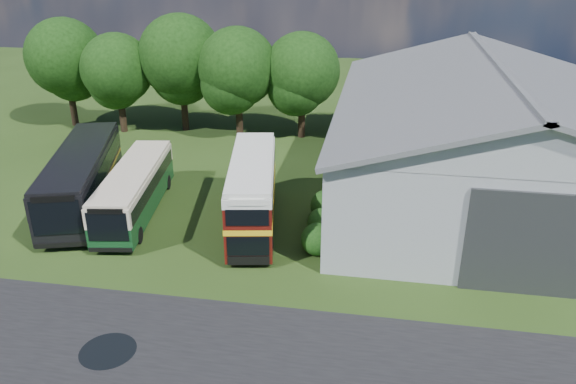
% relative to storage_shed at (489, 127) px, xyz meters
% --- Properties ---
extents(ground, '(120.00, 120.00, 0.00)m').
position_rel_storage_shed_xyz_m(ground, '(-15.00, -15.98, -4.17)').
color(ground, '#203410').
rests_on(ground, ground).
extents(asphalt_road, '(60.00, 8.00, 0.02)m').
position_rel_storage_shed_xyz_m(asphalt_road, '(-12.00, -18.98, -4.17)').
color(asphalt_road, black).
rests_on(asphalt_road, ground).
extents(puddle, '(2.20, 2.20, 0.01)m').
position_rel_storage_shed_xyz_m(puddle, '(-16.50, -18.98, -4.17)').
color(puddle, black).
rests_on(puddle, ground).
extents(storage_shed, '(18.80, 24.80, 8.15)m').
position_rel_storage_shed_xyz_m(storage_shed, '(0.00, 0.00, 0.00)').
color(storage_shed, gray).
rests_on(storage_shed, ground).
extents(tree_left_a, '(6.46, 6.46, 9.12)m').
position_rel_storage_shed_xyz_m(tree_left_a, '(-33.00, 8.52, 1.71)').
color(tree_left_a, black).
rests_on(tree_left_a, ground).
extents(tree_left_b, '(5.78, 5.78, 8.16)m').
position_rel_storage_shed_xyz_m(tree_left_b, '(-28.00, 7.52, 1.09)').
color(tree_left_b, black).
rests_on(tree_left_b, ground).
extents(tree_mid, '(6.80, 6.80, 9.60)m').
position_rel_storage_shed_xyz_m(tree_mid, '(-23.00, 8.82, 2.02)').
color(tree_mid, black).
rests_on(tree_mid, ground).
extents(tree_right_a, '(6.26, 6.26, 8.83)m').
position_rel_storage_shed_xyz_m(tree_right_a, '(-18.00, 7.82, 1.52)').
color(tree_right_a, black).
rests_on(tree_right_a, ground).
extents(tree_right_b, '(5.98, 5.98, 8.45)m').
position_rel_storage_shed_xyz_m(tree_right_b, '(-13.00, 8.62, 1.27)').
color(tree_right_b, black).
rests_on(tree_right_b, ground).
extents(shrub_front, '(1.70, 1.70, 1.70)m').
position_rel_storage_shed_xyz_m(shrub_front, '(-9.40, -9.98, -4.17)').
color(shrub_front, '#194714').
rests_on(shrub_front, ground).
extents(shrub_mid, '(1.60, 1.60, 1.60)m').
position_rel_storage_shed_xyz_m(shrub_mid, '(-9.40, -7.98, -4.17)').
color(shrub_mid, '#194714').
rests_on(shrub_mid, ground).
extents(shrub_back, '(1.80, 1.80, 1.80)m').
position_rel_storage_shed_xyz_m(shrub_back, '(-9.40, -5.98, -4.17)').
color(shrub_back, '#194714').
rests_on(shrub_back, ground).
extents(bus_green_single, '(3.90, 10.42, 2.81)m').
position_rel_storage_shed_xyz_m(bus_green_single, '(-20.41, -7.20, -2.67)').
color(bus_green_single, black).
rests_on(bus_green_single, ground).
extents(bus_maroon_double, '(3.98, 9.59, 4.01)m').
position_rel_storage_shed_xyz_m(bus_maroon_double, '(-13.30, -7.63, -2.17)').
color(bus_maroon_double, black).
rests_on(bus_maroon_double, ground).
extents(bus_dark_single, '(6.24, 12.44, 3.35)m').
position_rel_storage_shed_xyz_m(bus_dark_single, '(-24.04, -6.51, -2.38)').
color(bus_dark_single, black).
rests_on(bus_dark_single, ground).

